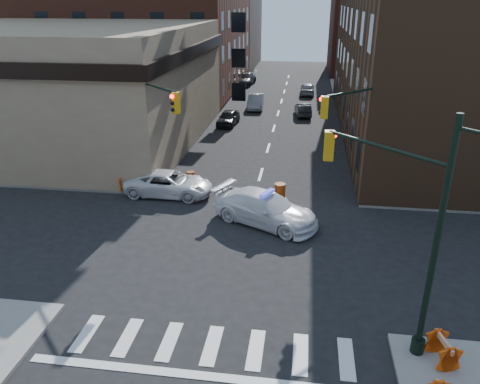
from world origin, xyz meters
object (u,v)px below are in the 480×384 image
(barricade_nw_a, at_px, (129,183))
(pedestrian_b, at_px, (120,164))
(parked_car_wfar, at_px, (256,102))
(barrel_bank, at_px, (191,179))
(police_car, at_px, (265,209))
(pickup, at_px, (169,184))
(parked_car_enear, at_px, (303,110))
(barrel_road, at_px, (280,193))
(barricade_se_a, at_px, (442,350))
(pedestrian_a, at_px, (132,162))
(parked_car_wnear, at_px, (228,118))

(barricade_nw_a, bearing_deg, pedestrian_b, 119.03)
(parked_car_wfar, bearing_deg, pedestrian_b, -108.70)
(parked_car_wfar, height_order, barrel_bank, parked_car_wfar)
(parked_car_wfar, bearing_deg, police_car, -85.26)
(pickup, xyz_separation_m, parked_car_enear, (7.58, 21.45, -0.08))
(parked_car_enear, height_order, barrel_road, parked_car_enear)
(barrel_bank, distance_m, barricade_nw_a, 3.79)
(parked_car_wfar, height_order, barricade_se_a, parked_car_wfar)
(pickup, relative_size, barricade_nw_a, 4.04)
(barricade_se_a, bearing_deg, pickup, 32.43)
(pickup, xyz_separation_m, pedestrian_a, (-3.18, 2.44, 0.40))
(parked_car_wfar, relative_size, barrel_road, 4.06)
(pedestrian_a, xyz_separation_m, pedestrian_b, (-0.63, -0.42, -0.06))
(pedestrian_b, bearing_deg, barricade_nw_a, -74.92)
(parked_car_wnear, relative_size, pedestrian_b, 2.17)
(pedestrian_a, bearing_deg, barricade_nw_a, -32.29)
(parked_car_enear, bearing_deg, police_car, 78.96)
(barrel_road, bearing_deg, barricade_se_a, -64.24)
(pedestrian_a, relative_size, barrel_bank, 2.14)
(police_car, distance_m, barrel_road, 2.93)
(pickup, relative_size, barricade_se_a, 4.48)
(parked_car_wfar, distance_m, barrel_road, 24.52)
(barricade_nw_a, bearing_deg, barrel_bank, 23.19)
(parked_car_enear, height_order, barricade_nw_a, parked_car_enear)
(barricade_se_a, bearing_deg, barrel_bank, 26.67)
(pedestrian_b, height_order, barricade_se_a, pedestrian_b)
(barricade_se_a, bearing_deg, parked_car_wfar, 2.47)
(police_car, relative_size, barrel_bank, 6.34)
(pickup, height_order, parked_car_enear, pickup)
(parked_car_enear, distance_m, barrel_bank, 20.87)
(pickup, xyz_separation_m, barricade_se_a, (12.55, -12.45, -0.14))
(parked_car_wfar, relative_size, barricade_nw_a, 3.55)
(pedestrian_a, distance_m, pedestrian_b, 0.76)
(pickup, bearing_deg, parked_car_enear, -17.72)
(barrel_bank, distance_m, barricade_se_a, 18.30)
(pedestrian_a, height_order, barricade_se_a, pedestrian_a)
(parked_car_wnear, relative_size, parked_car_wfar, 0.87)
(pedestrian_a, xyz_separation_m, barrel_bank, (4.09, -0.76, -0.67))
(barrel_bank, relative_size, barricade_nw_a, 0.71)
(parked_car_enear, bearing_deg, pedestrian_b, 52.22)
(parked_car_enear, distance_m, pedestrian_a, 21.85)
(police_car, distance_m, barricade_nw_a, 8.97)
(parked_car_wnear, height_order, parked_car_enear, parked_car_wnear)
(parked_car_enear, xyz_separation_m, pedestrian_a, (-10.76, -19.01, 0.48))
(pedestrian_b, bearing_deg, parked_car_enear, 41.54)
(parked_car_enear, bearing_deg, barricade_nw_a, 57.60)
(parked_car_wfar, bearing_deg, barricade_nw_a, -104.30)
(police_car, xyz_separation_m, pedestrian_b, (-9.83, 5.01, 0.23))
(barrel_bank, height_order, barricade_se_a, barricade_se_a)
(pickup, relative_size, barrel_road, 4.62)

